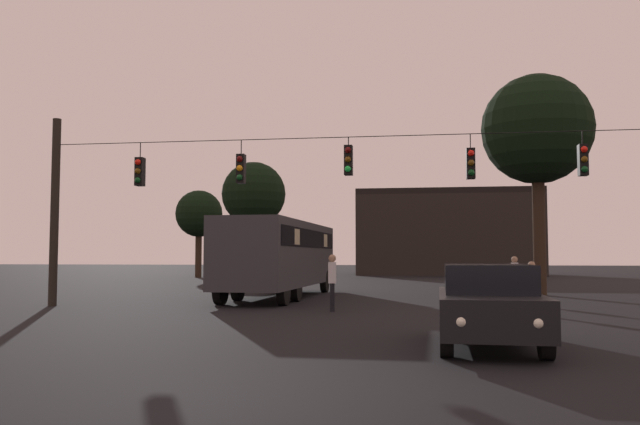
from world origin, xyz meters
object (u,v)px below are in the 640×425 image
(city_bus, at_px, (281,251))
(pedestrian_crossing_left, at_px, (515,277))
(car_near_right, at_px, (489,304))
(tree_behind_building, at_px, (254,194))
(tree_right_far, at_px, (199,214))
(pedestrian_crossing_center, at_px, (332,279))
(pedestrian_crossing_right, at_px, (532,285))
(tree_left_silhouette, at_px, (537,131))

(city_bus, height_order, pedestrian_crossing_left, city_bus)
(car_near_right, relative_size, tree_behind_building, 0.59)
(tree_behind_building, relative_size, tree_right_far, 1.11)
(car_near_right, bearing_deg, pedestrian_crossing_center, 118.19)
(pedestrian_crossing_right, relative_size, tree_behind_building, 0.20)
(pedestrian_crossing_left, height_order, pedestrian_crossing_right, pedestrian_crossing_left)
(pedestrian_crossing_center, bearing_deg, car_near_right, -61.81)
(pedestrian_crossing_left, distance_m, tree_behind_building, 20.91)
(tree_left_silhouette, relative_size, tree_right_far, 1.41)
(pedestrian_crossing_left, bearing_deg, tree_behind_building, 130.79)
(pedestrian_crossing_center, bearing_deg, pedestrian_crossing_left, 33.92)
(car_near_right, relative_size, tree_right_far, 0.65)
(tree_left_silhouette, height_order, tree_behind_building, tree_left_silhouette)
(city_bus, xyz_separation_m, tree_behind_building, (-4.50, 13.28, 3.59))
(city_bus, distance_m, tree_behind_building, 14.47)
(tree_left_silhouette, bearing_deg, pedestrian_crossing_center, -129.72)
(pedestrian_crossing_left, relative_size, tree_behind_building, 0.22)
(city_bus, xyz_separation_m, pedestrian_crossing_left, (8.84, -2.18, -0.93))
(pedestrian_crossing_right, bearing_deg, tree_left_silhouette, 78.54)
(car_near_right, xyz_separation_m, tree_right_far, (-18.00, 36.13, 4.08))
(pedestrian_crossing_left, height_order, tree_right_far, tree_right_far)
(city_bus, distance_m, tree_left_silhouette, 12.28)
(pedestrian_crossing_left, bearing_deg, pedestrian_crossing_center, -146.08)
(pedestrian_crossing_left, xyz_separation_m, tree_behind_building, (-13.34, 15.46, 4.51))
(pedestrian_crossing_left, xyz_separation_m, pedestrian_crossing_center, (-5.95, -4.00, 0.04))
(pedestrian_crossing_center, height_order, tree_behind_building, tree_behind_building)
(pedestrian_crossing_right, bearing_deg, pedestrian_crossing_left, 88.23)
(pedestrian_crossing_right, distance_m, tree_behind_building, 24.17)
(car_near_right, bearing_deg, tree_behind_building, 112.88)
(tree_behind_building, bearing_deg, tree_right_far, 125.48)
(car_near_right, distance_m, pedestrian_crossing_left, 11.40)
(pedestrian_crossing_left, relative_size, tree_right_far, 0.25)
(pedestrian_crossing_left, distance_m, pedestrian_crossing_right, 4.25)
(city_bus, xyz_separation_m, pedestrian_crossing_center, (2.89, -6.18, -0.89))
(tree_right_far, bearing_deg, tree_left_silhouette, -41.80)
(pedestrian_crossing_left, height_order, pedestrian_crossing_center, pedestrian_crossing_center)
(tree_right_far, bearing_deg, car_near_right, -63.52)
(pedestrian_crossing_right, height_order, tree_left_silhouette, tree_left_silhouette)
(city_bus, bearing_deg, tree_left_silhouette, 16.56)
(pedestrian_crossing_center, bearing_deg, tree_left_silhouette, 50.28)
(pedestrian_crossing_right, distance_m, tree_right_far, 35.57)
(tree_behind_building, distance_m, tree_right_far, 11.64)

